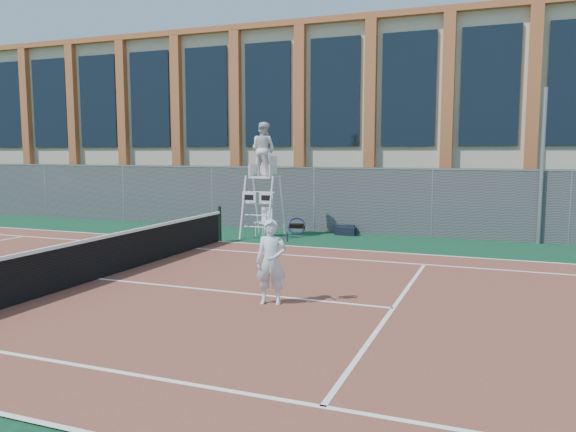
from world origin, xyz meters
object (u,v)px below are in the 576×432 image
(umpire_chair, at_px, (263,152))
(tennis_player, at_px, (272,262))
(steel_pole, at_px, (542,167))
(plastic_chair, at_px, (265,219))

(umpire_chair, distance_m, tennis_player, 8.52)
(steel_pole, height_order, plastic_chair, steel_pole)
(tennis_player, bearing_deg, plastic_chair, 114.19)
(steel_pole, xyz_separation_m, tennis_player, (-4.88, -9.20, -1.52))
(umpire_chair, bearing_deg, plastic_chair, 39.52)
(steel_pole, xyz_separation_m, umpire_chair, (-8.33, -1.65, 0.42))
(plastic_chair, bearing_deg, umpire_chair, -140.48)
(umpire_chair, bearing_deg, steel_pole, 11.20)
(umpire_chair, relative_size, tennis_player, 2.39)
(tennis_player, bearing_deg, steel_pole, 62.05)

